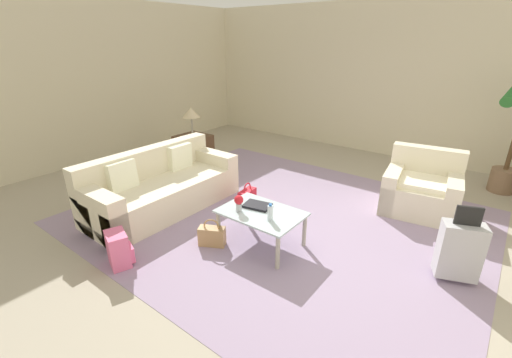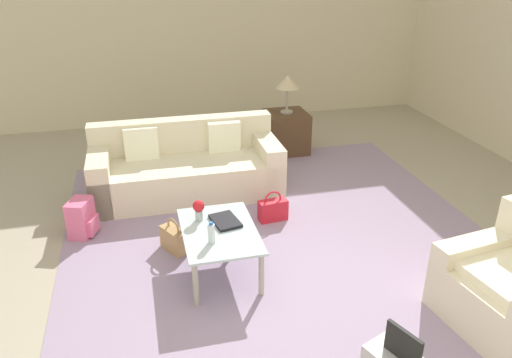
# 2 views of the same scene
# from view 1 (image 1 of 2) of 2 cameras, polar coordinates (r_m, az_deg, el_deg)

# --- Properties ---
(ground_plane) EXTENTS (12.00, 12.00, 0.00)m
(ground_plane) POSITION_cam_1_polar(r_m,az_deg,el_deg) (4.49, 8.90, -9.55)
(ground_plane) COLOR #A89E89
(wall_back) EXTENTS (10.24, 0.12, 3.10)m
(wall_back) POSITION_cam_1_polar(r_m,az_deg,el_deg) (7.70, 25.07, 14.35)
(wall_back) COLOR beige
(wall_back) RESTS_ON ground
(wall_left) EXTENTS (0.12, 8.00, 3.10)m
(wall_left) POSITION_cam_1_polar(r_m,az_deg,el_deg) (7.66, -26.59, 14.06)
(wall_left) COLOR beige
(wall_left) RESTS_ON ground
(area_rug) EXTENTS (5.20, 4.40, 0.01)m
(area_rug) POSITION_cam_1_polar(r_m,az_deg,el_deg) (4.90, 3.91, -6.35)
(area_rug) COLOR #9984A3
(area_rug) RESTS_ON ground
(couch) EXTENTS (0.94, 2.25, 0.86)m
(couch) POSITION_cam_1_polar(r_m,az_deg,el_deg) (5.25, -15.69, -1.50)
(couch) COLOR beige
(couch) RESTS_ON ground
(armchair) EXTENTS (1.10, 1.00, 0.89)m
(armchair) POSITION_cam_1_polar(r_m,az_deg,el_deg) (5.53, 25.83, -1.75)
(armchair) COLOR beige
(armchair) RESTS_ON ground
(coffee_table) EXTENTS (0.97, 0.67, 0.45)m
(coffee_table) POSITION_cam_1_polar(r_m,az_deg,el_deg) (4.11, 0.88, -6.21)
(coffee_table) COLOR silver
(coffee_table) RESTS_ON ground
(water_bottle) EXTENTS (0.06, 0.06, 0.20)m
(water_bottle) POSITION_cam_1_polar(r_m,az_deg,el_deg) (3.86, 2.39, -5.63)
(water_bottle) COLOR silver
(water_bottle) RESTS_ON coffee_table
(coffee_table_book) EXTENTS (0.36, 0.28, 0.03)m
(coffee_table_book) POSITION_cam_1_polar(r_m,az_deg,el_deg) (4.19, 0.22, -4.43)
(coffee_table_book) COLOR black
(coffee_table_book) RESTS_ON coffee_table
(flower_vase) EXTENTS (0.11, 0.11, 0.21)m
(flower_vase) POSITION_cam_1_polar(r_m,az_deg,el_deg) (4.04, -2.89, -3.83)
(flower_vase) COLOR #B2B7BC
(flower_vase) RESTS_ON coffee_table
(side_table) EXTENTS (0.59, 0.59, 0.60)m
(side_table) POSITION_cam_1_polar(r_m,az_deg,el_deg) (6.93, -10.34, 4.73)
(side_table) COLOR #513823
(side_table) RESTS_ON ground
(table_lamp) EXTENTS (0.34, 0.34, 0.55)m
(table_lamp) POSITION_cam_1_polar(r_m,az_deg,el_deg) (6.75, -10.77, 10.69)
(table_lamp) COLOR #ADA899
(table_lamp) RESTS_ON side_table
(suitcase_silver) EXTENTS (0.45, 0.35, 0.85)m
(suitcase_silver) POSITION_cam_1_polar(r_m,az_deg,el_deg) (4.11, 30.82, -10.12)
(suitcase_silver) COLOR #B7B7BC
(suitcase_silver) RESTS_ON ground
(handbag_red) EXTENTS (0.18, 0.33, 0.36)m
(handbag_red) POSITION_cam_1_polar(r_m,az_deg,el_deg) (5.19, -1.47, -2.98)
(handbag_red) COLOR red
(handbag_red) RESTS_ON ground
(handbag_tan) EXTENTS (0.35, 0.27, 0.36)m
(handbag_tan) POSITION_cam_1_polar(r_m,az_deg,el_deg) (4.25, -7.35, -9.35)
(handbag_tan) COLOR tan
(handbag_tan) RESTS_ON ground
(backpack_pink) EXTENTS (0.35, 0.32, 0.40)m
(backpack_pink) POSITION_cam_1_polar(r_m,az_deg,el_deg) (4.14, -21.87, -10.86)
(backpack_pink) COLOR pink
(backpack_pink) RESTS_ON ground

